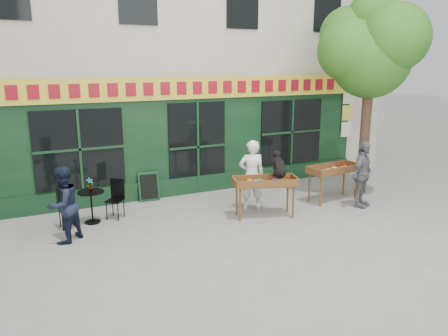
{
  "coord_description": "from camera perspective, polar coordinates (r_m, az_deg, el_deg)",
  "views": [
    {
      "loc": [
        -4.7,
        -8.92,
        3.64
      ],
      "look_at": [
        -0.06,
        0.5,
        1.13
      ],
      "focal_mm": 35.0,
      "sensor_mm": 36.0,
      "label": 1
    }
  ],
  "objects": [
    {
      "name": "man_right",
      "position": [
        11.78,
        17.59,
        -0.81
      ],
      "size": [
        1.09,
        0.82,
        1.73
      ],
      "primitive_type": "imported",
      "rotation": [
        0.0,
        0.0,
        0.44
      ],
      "color": "#5C5B60",
      "rests_on": "ground"
    },
    {
      "name": "ground",
      "position": [
        10.72,
        1.46,
        -6.39
      ],
      "size": [
        80.0,
        80.0,
        0.0
      ],
      "primitive_type": "plane",
      "color": "slate",
      "rests_on": "ground"
    },
    {
      "name": "street_tree",
      "position": [
        12.96,
        18.65,
        14.85
      ],
      "size": [
        3.05,
        2.9,
        5.6
      ],
      "color": "#382619",
      "rests_on": "ground"
    },
    {
      "name": "man_left",
      "position": [
        9.61,
        -20.26,
        -4.54
      ],
      "size": [
        0.99,
        0.97,
        1.61
      ],
      "primitive_type": "imported",
      "rotation": [
        0.0,
        0.0,
        3.83
      ],
      "color": "black",
      "rests_on": "ground"
    },
    {
      "name": "bistro_chair_right",
      "position": [
        10.83,
        -13.89,
        -3.47
      ],
      "size": [
        0.51,
        0.51,
        0.95
      ],
      "rotation": [
        0.0,
        0.0,
        -0.71
      ],
      "color": "black",
      "rests_on": "ground"
    },
    {
      "name": "building",
      "position": [
        15.67,
        -9.15,
        18.19
      ],
      "size": [
        14.0,
        7.26,
        10.0
      ],
      "color": "beige",
      "rests_on": "ground"
    },
    {
      "name": "book_cart_center",
      "position": [
        10.55,
        5.37,
        -2.09
      ],
      "size": [
        1.62,
        1.03,
        0.99
      ],
      "rotation": [
        0.0,
        0.0,
        -0.29
      ],
      "color": "brown",
      "rests_on": "ground"
    },
    {
      "name": "bistro_chair_left",
      "position": [
        10.45,
        -20.31,
        -4.56
      ],
      "size": [
        0.39,
        0.39,
        0.95
      ],
      "rotation": [
        0.0,
        0.0,
        1.65
      ],
      "color": "black",
      "rests_on": "ground"
    },
    {
      "name": "dog",
      "position": [
        10.58,
        7.19,
        0.52
      ],
      "size": [
        0.5,
        0.67,
        0.6
      ],
      "primitive_type": null,
      "rotation": [
        0.0,
        0.0,
        -0.29
      ],
      "color": "black",
      "rests_on": "book_cart_center"
    },
    {
      "name": "potted_plant",
      "position": [
        10.52,
        -17.09,
        -2.08
      ],
      "size": [
        0.2,
        0.17,
        0.33
      ],
      "primitive_type": "imported",
      "rotation": [
        0.0,
        0.0,
        0.34
      ],
      "color": "gray",
      "rests_on": "bistro_table"
    },
    {
      "name": "book_cart_right",
      "position": [
        12.13,
        14.12,
        -0.38
      ],
      "size": [
        1.55,
        0.76,
        0.99
      ],
      "rotation": [
        0.0,
        0.0,
        0.1
      ],
      "color": "brown",
      "rests_on": "ground"
    },
    {
      "name": "bistro_table",
      "position": [
        10.63,
        -16.95,
        -4.08
      ],
      "size": [
        0.6,
        0.6,
        0.76
      ],
      "color": "black",
      "rests_on": "ground"
    },
    {
      "name": "woman",
      "position": [
        11.07,
        3.62,
        -0.92
      ],
      "size": [
        0.75,
        0.6,
        1.79
      ],
      "primitive_type": "imported",
      "rotation": [
        0.0,
        0.0,
        2.85
      ],
      "color": "white",
      "rests_on": "ground"
    },
    {
      "name": "chalkboard",
      "position": [
        12.01,
        -9.77,
        -2.39
      ],
      "size": [
        0.57,
        0.23,
        0.79
      ],
      "rotation": [
        0.0,
        0.0,
        -0.07
      ],
      "color": "black",
      "rests_on": "ground"
    }
  ]
}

